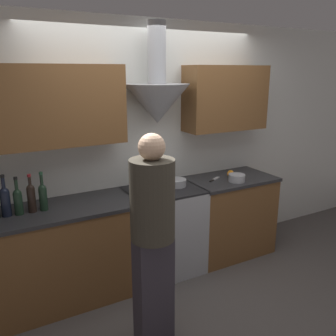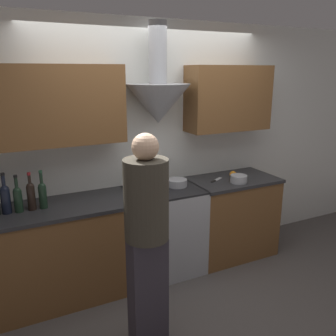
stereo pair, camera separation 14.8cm
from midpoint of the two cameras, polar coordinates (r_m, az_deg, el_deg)
name	(u,v)px [view 1 (the left image)]	position (r m, az deg, el deg)	size (l,w,h in m)	color
ground_plane	(178,284)	(3.80, 0.45, -18.08)	(12.00, 12.00, 0.00)	#4C4744
wall_back	(146,132)	(3.71, -4.74, 5.71)	(8.40, 0.64, 2.60)	silver
counter_left	(63,254)	(3.52, -17.68, -13.05)	(1.37, 0.62, 0.92)	brown
counter_right	(228,215)	(4.24, 8.68, -7.48)	(0.99, 0.62, 0.92)	brown
stove_range	(163,230)	(3.82, -1.87, -9.93)	(0.76, 0.60, 0.92)	#A8AAAF
wine_bottle_2	(5,200)	(3.27, -25.84, -4.65)	(0.08, 0.08, 0.36)	black
wine_bottle_3	(18,200)	(3.27, -24.14, -4.72)	(0.07, 0.07, 0.33)	black
wine_bottle_4	(31,197)	(3.27, -22.31, -4.28)	(0.07, 0.07, 0.34)	black
wine_bottle_5	(43,195)	(3.28, -20.66, -4.15)	(0.07, 0.07, 0.34)	black
stock_pot	(148,183)	(3.54, -4.39, -2.49)	(0.25, 0.25, 0.18)	#A8AAAF
mixing_bowl	(176,183)	(3.73, 0.20, -2.36)	(0.21, 0.21, 0.07)	#A8AAAF
orange_fruit	(231,174)	(4.10, 8.99, -0.89)	(0.08, 0.08, 0.08)	orange
saucepan	(237,178)	(3.94, 9.92, -1.59)	(0.18, 0.18, 0.08)	#A8AAAF
chefs_knife	(214,179)	(3.98, 6.41, -1.80)	(0.20, 0.12, 0.01)	silver
person_foreground_left	(153,236)	(2.63, -4.09, -10.77)	(0.32, 0.32, 1.69)	#38333D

